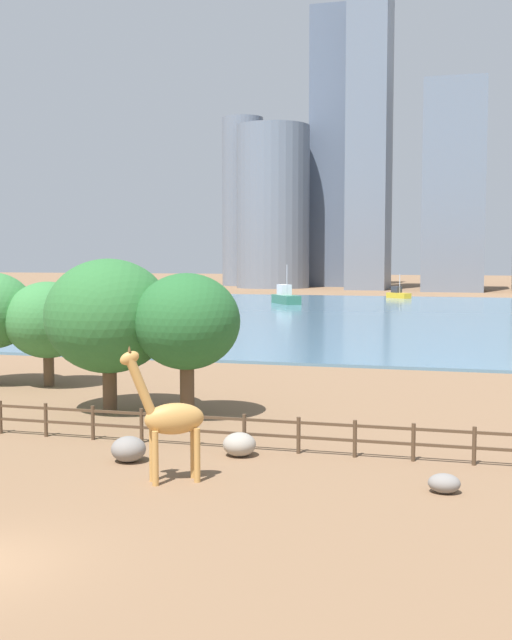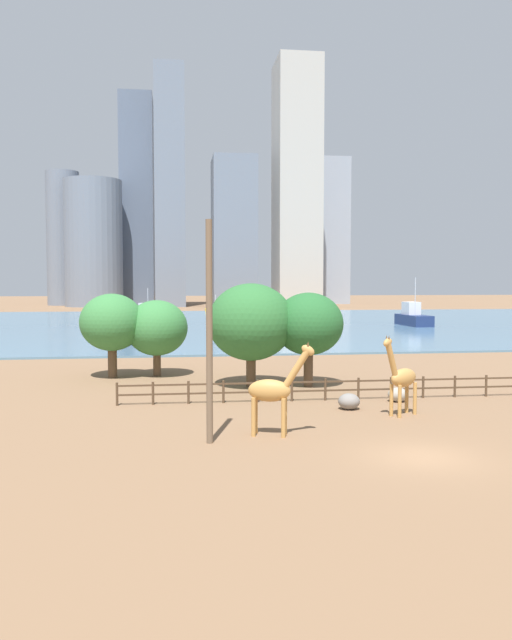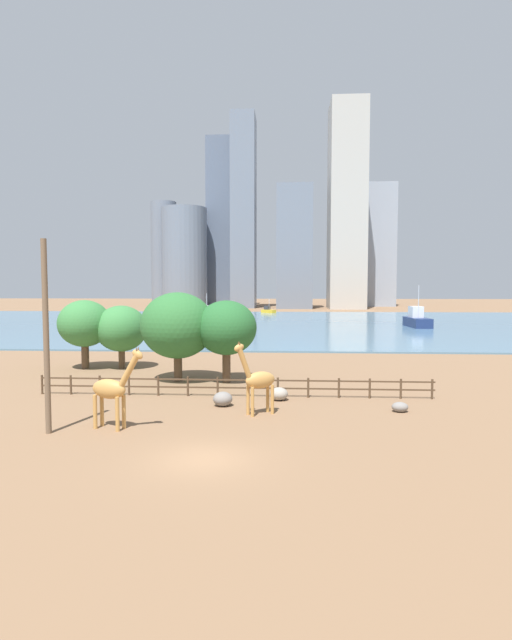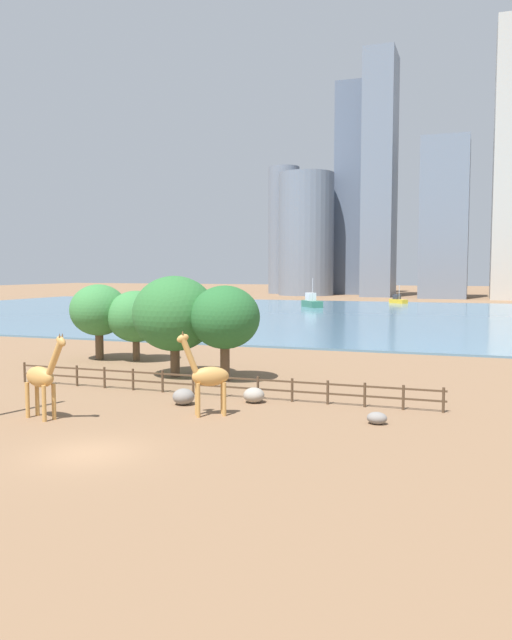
# 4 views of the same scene
# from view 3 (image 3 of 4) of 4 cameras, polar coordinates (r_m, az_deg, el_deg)

# --- Properties ---
(ground_plane) EXTENTS (400.00, 400.00, 0.00)m
(ground_plane) POSITION_cam_3_polar(r_m,az_deg,el_deg) (100.67, 1.46, -0.30)
(ground_plane) COLOR brown
(harbor_water) EXTENTS (180.00, 86.00, 0.20)m
(harbor_water) POSITION_cam_3_polar(r_m,az_deg,el_deg) (97.67, 1.40, -0.37)
(harbor_water) COLOR slate
(harbor_water) RESTS_ON ground
(giraffe_tall) EXTENTS (3.09, 1.42, 4.29)m
(giraffe_tall) POSITION_cam_3_polar(r_m,az_deg,el_deg) (26.54, -16.13, -7.59)
(giraffe_tall) COLOR #C18C47
(giraffe_tall) RESTS_ON ground
(giraffe_companion) EXTENTS (2.49, 1.86, 4.26)m
(giraffe_companion) POSITION_cam_3_polar(r_m,az_deg,el_deg) (28.34, 0.23, -6.87)
(giraffe_companion) COLOR #C18C47
(giraffe_companion) RESTS_ON ground
(utility_pole) EXTENTS (0.28, 0.28, 9.57)m
(utility_pole) POSITION_cam_3_polar(r_m,az_deg,el_deg) (26.44, -22.86, -1.81)
(utility_pole) COLOR brown
(utility_pole) RESTS_ON ground
(boulder_near_fence) EXTENTS (0.95, 0.76, 0.57)m
(boulder_near_fence) POSITION_cam_3_polar(r_m,az_deg,el_deg) (30.45, 16.13, -9.53)
(boulder_near_fence) COLOR gray
(boulder_near_fence) RESTS_ON ground
(boulder_by_pole) EXTENTS (1.16, 1.10, 0.82)m
(boulder_by_pole) POSITION_cam_3_polar(r_m,az_deg,el_deg) (32.18, 2.64, -8.43)
(boulder_by_pole) COLOR gray
(boulder_by_pole) RESTS_ON ground
(boulder_small) EXTENTS (1.18, 1.16, 0.87)m
(boulder_small) POSITION_cam_3_polar(r_m,az_deg,el_deg) (30.72, -3.83, -8.99)
(boulder_small) COLOR gray
(boulder_small) RESTS_ON ground
(enclosure_fence) EXTENTS (26.12, 0.14, 1.30)m
(enclosure_fence) POSITION_cam_3_polar(r_m,az_deg,el_deg) (33.17, -2.63, -7.45)
(enclosure_fence) COLOR #4C3826
(enclosure_fence) RESTS_ON ground
(tree_left_large) EXTENTS (4.58, 4.58, 6.22)m
(tree_left_large) POSITION_cam_3_polar(r_m,az_deg,el_deg) (37.57, -3.42, -0.93)
(tree_left_large) COLOR brown
(tree_left_large) RESTS_ON ground
(tree_center_broad) EXTENTS (4.58, 4.58, 6.08)m
(tree_center_broad) POSITION_cam_3_polar(r_m,az_deg,el_deg) (46.38, -19.01, -0.41)
(tree_center_broad) COLOR brown
(tree_center_broad) RESTS_ON ground
(tree_right_tall) EXTENTS (5.63, 5.63, 6.83)m
(tree_right_tall) POSITION_cam_3_polar(r_m,az_deg,el_deg) (38.50, -8.95, -0.64)
(tree_right_tall) COLOR brown
(tree_right_tall) RESTS_ON ground
(tree_left_small) EXTENTS (4.52, 4.52, 5.59)m
(tree_left_small) POSITION_cam_3_polar(r_m,az_deg,el_deg) (45.63, -15.14, -0.97)
(tree_left_small) COLOR brown
(tree_left_small) RESTS_ON ground
(boat_ferry) EXTENTS (3.27, 8.27, 7.34)m
(boat_ferry) POSITION_cam_3_polar(r_m,az_deg,el_deg) (91.89, 17.92, 0.01)
(boat_ferry) COLOR navy
(boat_ferry) RESTS_ON harbor_water
(boat_sailboat) EXTENTS (5.27, 6.31, 5.52)m
(boat_sailboat) POSITION_cam_3_polar(r_m,az_deg,el_deg) (116.65, -5.75, 0.80)
(boat_sailboat) COLOR #337259
(boat_sailboat) RESTS_ON harbor_water
(boat_tug) EXTENTS (4.18, 4.02, 3.84)m
(boat_tug) POSITION_cam_3_polar(r_m,az_deg,el_deg) (134.63, 1.41, 1.10)
(boat_tug) COLOR gold
(boat_tug) RESTS_ON harbor_water
(skyline_tower_needle) EXTENTS (9.50, 9.50, 38.67)m
(skyline_tower_needle) POSITION_cam_3_polar(r_m,az_deg,el_deg) (191.24, -10.47, 7.39)
(skyline_tower_needle) COLOR slate
(skyline_tower_needle) RESTS_ON ground
(skyline_block_central) EXTENTS (15.81, 15.81, 34.78)m
(skyline_block_central) POSITION_cam_3_polar(r_m,az_deg,el_deg) (178.70, -8.16, 7.04)
(skyline_block_central) COLOR slate
(skyline_block_central) RESTS_ON ground
(skyline_tower_glass) EXTENTS (8.14, 13.06, 65.18)m
(skyline_tower_glass) POSITION_cam_3_polar(r_m,az_deg,el_deg) (174.97, -1.42, 12.15)
(skyline_tower_glass) COLOR slate
(skyline_tower_glass) RESTS_ON ground
(skyline_block_left) EXTENTS (11.96, 8.37, 44.84)m
(skyline_block_left) POSITION_cam_3_polar(r_m,az_deg,el_deg) (190.89, 13.80, 8.28)
(skyline_block_left) COLOR #939EAD
(skyline_block_left) RESTS_ON ground
(skyline_block_right) EXTENTS (9.67, 14.16, 61.83)m
(skyline_block_right) POSITION_cam_3_polar(r_m,az_deg,el_deg) (191.92, -3.99, 10.90)
(skyline_block_right) COLOR slate
(skyline_block_right) RESTS_ON ground
(skyline_tower_short) EXTENTS (11.67, 15.33, 66.62)m
(skyline_tower_short) POSITION_cam_3_polar(r_m,az_deg,el_deg) (170.05, 10.35, 12.58)
(skyline_tower_short) COLOR #B7B2A8
(skyline_tower_short) RESTS_ON ground
(skyline_block_wide) EXTENTS (11.76, 14.13, 40.51)m
(skyline_block_wide) POSITION_cam_3_polar(r_m,az_deg,el_deg) (169.13, 4.39, 8.23)
(skyline_block_wide) COLOR slate
(skyline_block_wide) RESTS_ON ground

